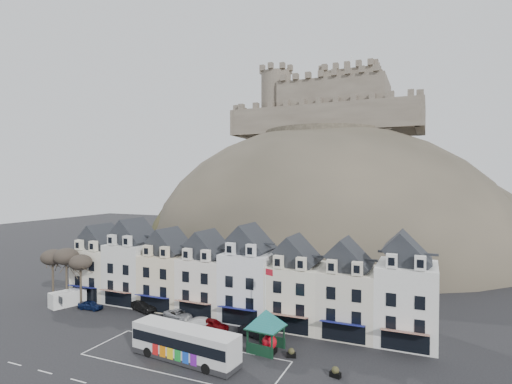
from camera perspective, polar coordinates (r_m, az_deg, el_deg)
ground at (r=47.40m, az=-13.28°, el=-22.24°), size 300.00×300.00×0.00m
coach_bay_markings at (r=47.28m, az=-10.20°, el=-22.29°), size 22.00×7.50×0.01m
townhouse_terrace at (r=58.56m, az=-3.60°, el=-12.09°), size 54.40×9.35×11.80m
castle_hill at (r=108.27m, az=9.94°, el=-8.60°), size 100.00×76.00×68.00m
castle at (r=115.52m, az=10.49°, el=12.02°), size 50.20×22.20×22.00m
tree_left_far at (r=72.26m, az=-27.05°, el=-8.35°), size 3.61×3.61×8.24m
tree_left_mid at (r=69.95m, az=-25.47°, el=-8.37°), size 3.78×3.78×8.64m
tree_left_near at (r=67.87m, az=-23.78°, el=-9.24°), size 3.43×3.43×7.84m
bus at (r=45.97m, az=-10.12°, el=-20.35°), size 12.82×4.22×3.55m
bus_shelter at (r=46.98m, az=1.43°, el=-17.64°), size 7.37×7.37×4.71m
red_buoy at (r=47.33m, az=1.92°, el=-20.86°), size 1.67×1.67×2.06m
flagpole at (r=49.88m, az=1.41°, el=-14.81°), size 1.21×0.51×8.85m
white_van at (r=69.64m, az=-25.33°, el=-13.55°), size 3.65×5.43×2.28m
planter_west at (r=46.71m, az=5.06°, el=-21.92°), size 1.12×0.78×1.02m
planter_east at (r=43.27m, az=11.27°, el=-23.91°), size 1.15×0.77×1.06m
car_navy at (r=66.44m, az=-22.56°, el=-14.70°), size 3.95×1.85×1.31m
car_black at (r=63.12m, az=-15.78°, el=-15.39°), size 5.00×3.09×1.55m
car_silver at (r=58.71m, az=-11.06°, el=-16.82°), size 4.83×3.19×1.25m
car_white at (r=54.69m, az=-7.37°, el=-18.10°), size 5.33×3.52×1.43m
car_maroon at (r=54.12m, az=-6.22°, el=-18.30°), size 4.38×1.93×1.47m
car_charcoal at (r=52.01m, az=-0.57°, el=-19.27°), size 3.95×2.32×1.23m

